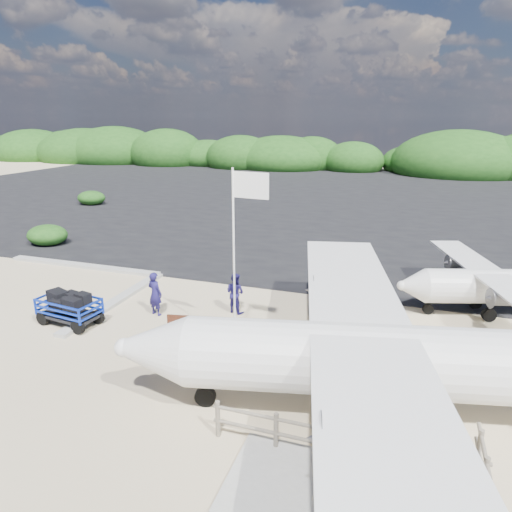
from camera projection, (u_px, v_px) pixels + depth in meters
The scene contains 12 objects.
ground at pixel (197, 332), 16.86m from camera, with size 160.00×160.00×0.00m, color beige.
asphalt_apron at pixel (332, 198), 44.04m from camera, with size 90.00×50.00×0.04m, color #B2B2B2, non-canonical shape.
lagoon at pixel (33, 290), 20.96m from camera, with size 9.00×7.00×0.40m, color #B2B2B2, non-canonical shape.
walkway_pad at pixel (308, 490), 9.76m from camera, with size 3.50×2.50×0.10m, color #B2B2B2, non-canonical shape.
vegetation_band at pixel (361, 170), 66.68m from camera, with size 124.00×8.00×4.40m, color #B2B2B2, non-canonical shape.
fence at pixel (338, 464), 10.51m from camera, with size 6.40×2.00×1.10m, color #B2B2B2, non-canonical shape.
baggage_cart at pixel (71, 324), 17.55m from camera, with size 2.52×1.44×1.26m, color #0C2EC0, non-canonical shape.
flagpole at pixel (235, 346), 15.88m from camera, with size 1.23×0.51×6.14m, color white, non-canonical shape.
signboard at pixel (191, 351), 15.55m from camera, with size 1.62×0.15×1.33m, color #4E2516, non-canonical shape.
crew_a at pixel (155, 294), 18.13m from camera, with size 0.66×0.43×1.80m, color #1A1550.
crew_b at pixel (235, 293), 18.38m from camera, with size 0.81×0.63×1.67m, color #1A1550.
aircraft_small at pixel (240, 184), 53.44m from camera, with size 7.62×7.62×2.74m, color #B2B2B2, non-canonical shape.
Camera 1 is at (6.95, -13.78, 7.68)m, focal length 32.00 mm.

